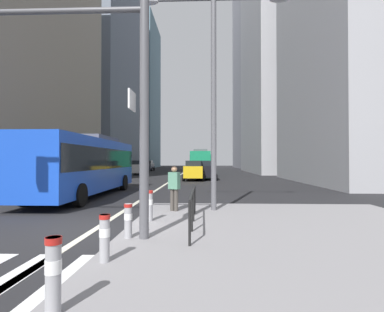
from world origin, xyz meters
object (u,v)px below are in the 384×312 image
(city_bus_red_distant, at_px, (204,161))
(street_lamp_post, at_px, (214,71))
(pedestrian_waiting, at_px, (174,186))
(sedan_white_oncoming, at_px, (9,179))
(bollard_left, at_px, (105,235))
(bollard_right, at_px, (128,219))
(car_receding_far, at_px, (206,170))
(car_oncoming_mid, at_px, (148,166))
(car_oncoming_far, at_px, (139,167))
(bollard_front, at_px, (53,271))
(bollard_back, at_px, (150,204))
(traffic_signal_gantry, at_px, (64,71))
(city_bus_red_receding, at_px, (201,161))
(city_bus_blue_oncoming, at_px, (85,163))
(car_receding_near, at_px, (194,170))

(city_bus_red_distant, distance_m, street_lamp_post, 48.51)
(pedestrian_waiting, bearing_deg, sedan_white_oncoming, 154.19)
(sedan_white_oncoming, distance_m, bollard_left, 12.91)
(city_bus_red_distant, bearing_deg, bollard_right, -92.23)
(car_receding_far, bearing_deg, car_oncoming_mid, 114.00)
(car_oncoming_far, height_order, bollard_left, car_oncoming_far)
(street_lamp_post, distance_m, pedestrian_waiting, 4.49)
(city_bus_red_distant, xyz_separation_m, bollard_front, (-2.06, -55.75, -1.18))
(bollard_front, bearing_deg, car_oncoming_far, 100.79)
(bollard_left, bearing_deg, car_oncoming_far, 101.35)
(sedan_white_oncoming, bearing_deg, bollard_left, -49.25)
(bollard_left, xyz_separation_m, bollard_back, (0.16, 3.57, 0.03))
(car_oncoming_mid, bearing_deg, traffic_signal_gantry, -81.68)
(city_bus_red_receding, xyz_separation_m, city_bus_red_distant, (0.59, 18.55, 0.00))
(car_receding_far, bearing_deg, city_bus_blue_oncoming, -115.42)
(city_bus_red_distant, bearing_deg, car_receding_near, -92.17)
(city_bus_blue_oncoming, distance_m, city_bus_red_distant, 43.93)
(car_oncoming_mid, bearing_deg, pedestrian_waiting, -78.02)
(sedan_white_oncoming, height_order, city_bus_red_receding, city_bus_red_receding)
(city_bus_blue_oncoming, relative_size, bollard_left, 12.76)
(bollard_front, bearing_deg, city_bus_red_distant, 87.89)
(city_bus_blue_oncoming, height_order, bollard_right, city_bus_blue_oncoming)
(city_bus_red_distant, xyz_separation_m, bollard_back, (-1.88, -50.39, -1.18))
(car_oncoming_mid, height_order, bollard_right, car_oncoming_mid)
(car_receding_far, height_order, bollard_front, car_receding_far)
(car_oncoming_far, relative_size, street_lamp_post, 0.56)
(car_oncoming_mid, height_order, bollard_front, car_oncoming_mid)
(city_bus_red_distant, height_order, car_receding_near, city_bus_red_distant)
(street_lamp_post, distance_m, bollard_right, 6.49)
(traffic_signal_gantry, distance_m, pedestrian_waiting, 5.35)
(sedan_white_oncoming, bearing_deg, bollard_back, -35.84)
(city_bus_red_receding, height_order, car_oncoming_mid, city_bus_red_receding)
(sedan_white_oncoming, relative_size, bollard_front, 4.72)
(car_receding_near, relative_size, car_receding_far, 0.99)
(bollard_front, relative_size, bollard_back, 1.00)
(city_bus_red_receding, relative_size, car_oncoming_mid, 2.62)
(car_receding_near, bearing_deg, bollard_back, -92.09)
(city_bus_red_distant, distance_m, car_oncoming_far, 21.38)
(city_bus_blue_oncoming, distance_m, car_receding_far, 15.75)
(car_oncoming_mid, height_order, traffic_signal_gantry, traffic_signal_gantry)
(bollard_back, bearing_deg, bollard_front, -91.85)
(car_receding_far, height_order, bollard_right, car_receding_far)
(car_oncoming_mid, relative_size, car_oncoming_far, 0.93)
(city_bus_blue_oncoming, distance_m, car_oncoming_far, 24.16)
(car_receding_near, relative_size, car_oncoming_far, 0.94)
(bollard_back, xyz_separation_m, pedestrian_waiting, (0.56, 1.78, 0.38))
(car_oncoming_mid, xyz_separation_m, bollard_right, (8.38, -46.61, -0.39))
(sedan_white_oncoming, relative_size, traffic_signal_gantry, 0.72)
(car_receding_far, bearing_deg, traffic_signal_gantry, -98.93)
(bollard_right, bearing_deg, car_oncoming_far, 101.91)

